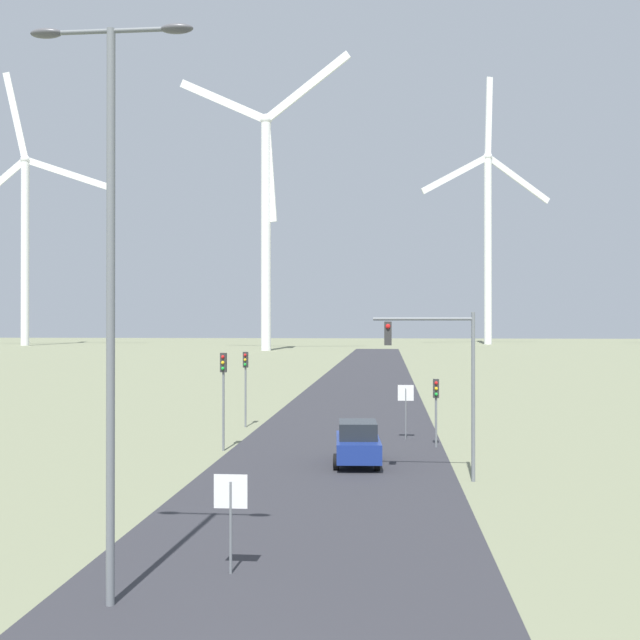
# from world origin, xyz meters

# --- Properties ---
(road_surface) EXTENTS (10.00, 240.00, 0.01)m
(road_surface) POSITION_xyz_m (0.00, 48.00, 0.00)
(road_surface) COLOR #2D2D33
(road_surface) RESTS_ON ground
(streetlamp) EXTENTS (3.53, 0.32, 12.19)m
(streetlamp) POSITION_xyz_m (-3.47, 5.08, 7.46)
(streetlamp) COLOR slate
(streetlamp) RESTS_ON ground
(stop_sign_near) EXTENTS (0.81, 0.07, 2.35)m
(stop_sign_near) POSITION_xyz_m (-1.36, 7.25, 1.64)
(stop_sign_near) COLOR slate
(stop_sign_near) RESTS_ON ground
(stop_sign_far) EXTENTS (0.81, 0.07, 2.78)m
(stop_sign_far) POSITION_xyz_m (3.27, 28.34, 1.95)
(stop_sign_far) COLOR slate
(stop_sign_far) RESTS_ON ground
(traffic_light_post_near_left) EXTENTS (0.28, 0.34, 4.56)m
(traffic_light_post_near_left) POSITION_xyz_m (-5.28, 24.10, 3.32)
(traffic_light_post_near_left) COLOR slate
(traffic_light_post_near_left) RESTS_ON ground
(traffic_light_post_near_right) EXTENTS (0.28, 0.34, 3.27)m
(traffic_light_post_near_right) POSITION_xyz_m (4.65, 25.96, 2.40)
(traffic_light_post_near_right) COLOR slate
(traffic_light_post_near_right) RESTS_ON ground
(traffic_light_post_mid_left) EXTENTS (0.28, 0.33, 4.31)m
(traffic_light_post_mid_left) POSITION_xyz_m (-5.76, 32.05, 3.15)
(traffic_light_post_mid_left) COLOR slate
(traffic_light_post_mid_left) RESTS_ON ground
(traffic_light_mast_overhead) EXTENTS (3.82, 0.35, 6.35)m
(traffic_light_mast_overhead) POSITION_xyz_m (4.29, 18.25, 4.44)
(traffic_light_mast_overhead) COLOR slate
(traffic_light_mast_overhead) RESTS_ON ground
(car_approaching) EXTENTS (2.08, 4.21, 1.83)m
(car_approaching) POSITION_xyz_m (1.10, 21.25, 0.91)
(car_approaching) COLOR navy
(car_approaching) RESTS_ON ground
(wind_turbine_far_left) EXTENTS (41.63, 7.81, 75.24)m
(wind_turbine_far_left) POSITION_xyz_m (-96.96, 187.23, 31.95)
(wind_turbine_far_left) COLOR white
(wind_turbine_far_left) RESTS_ON ground
(wind_turbine_left) EXTENTS (39.87, 7.98, 65.10)m
(wind_turbine_left) POSITION_xyz_m (-24.57, 154.48, 31.87)
(wind_turbine_left) COLOR white
(wind_turbine_left) RESTS_ON ground
(wind_turbine_center) EXTENTS (38.83, 14.49, 77.85)m
(wind_turbine_center) POSITION_xyz_m (31.51, 210.26, 33.56)
(wind_turbine_center) COLOR white
(wind_turbine_center) RESTS_ON ground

